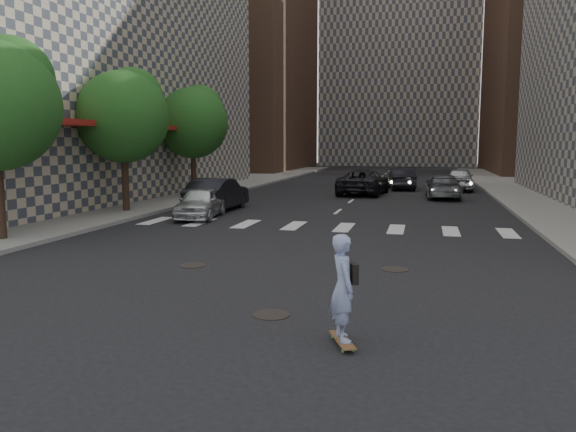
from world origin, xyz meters
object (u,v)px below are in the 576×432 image
Objects in this scene: tree_b at (125,113)px; traffic_car_a at (217,194)px; traffic_car_d at (459,179)px; traffic_car_b at (443,186)px; tree_c at (194,120)px; silver_sedan at (200,203)px; skateboarder at (343,288)px; traffic_car_e at (402,179)px; traffic_car_c at (364,182)px.

tree_b is 5.66m from traffic_car_a.
traffic_car_a reaches higher than traffic_car_d.
traffic_car_b is (14.55, 10.86, -3.94)m from tree_b.
silver_sedan is at bearing -65.97° from tree_c.
skateboarder reaches higher than traffic_car_b.
traffic_car_e is at bearing -1.25° from traffic_car_d.
skateboarder is at bearing 84.86° from traffic_car_d.
silver_sedan is at bearing 71.72° from traffic_car_c.
traffic_car_d is 1.01× the size of traffic_car_e.
traffic_car_c is at bearing 71.97° from skateboarder.
tree_c is 10.49m from silver_sedan.
traffic_car_c is 5.21m from traffic_car_e.
traffic_car_c reaches higher than traffic_car_b.
tree_c reaches higher than traffic_car_a.
silver_sedan is at bearing 57.45° from traffic_car_d.
traffic_car_d is at bearing -104.01° from traffic_car_b.
traffic_car_e is at bearing -109.47° from traffic_car_c.
traffic_car_b is at bearing 169.77° from traffic_car_c.
traffic_car_a is (3.71, -6.14, -3.84)m from tree_c.
traffic_car_c is at bearing 58.57° from silver_sedan.
traffic_car_c is at bearing 57.93° from traffic_car_e.
traffic_car_b is (2.35, 25.77, -0.25)m from skateboarder.
traffic_car_e is at bearing 58.25° from silver_sedan.
traffic_car_c is (-2.48, 27.12, -0.17)m from skateboarder.
traffic_car_d is at bearing 170.26° from traffic_car_e.
traffic_car_a is at bearing 65.38° from traffic_car_c.
skateboarder is 27.24m from traffic_car_c.
traffic_car_c is at bearing 51.52° from tree_b.
silver_sedan is at bearing 45.98° from traffic_car_b.
tree_b is at bearing 34.81° from traffic_car_b.
silver_sedan is at bearing 95.18° from traffic_car_a.
skateboarder is at bearing 100.71° from traffic_car_c.
silver_sedan is (3.95, -8.87, -3.96)m from tree_c.
skateboarder is at bearing 83.39° from traffic_car_e.
traffic_car_a reaches higher than traffic_car_b.
silver_sedan is (-8.25, 14.04, -0.28)m from skateboarder.
tree_b is 3.61× the size of skateboarder.
tree_c is 18.49m from traffic_car_d.
skateboarder reaches higher than traffic_car_c.
traffic_car_a reaches higher than traffic_car_c.
traffic_car_d is (15.81, 8.77, -3.85)m from tree_c.
skateboarder is (12.20, -14.90, -3.69)m from tree_b.
silver_sedan is at bearing 97.17° from skateboarder.
traffic_car_a is 0.86× the size of traffic_car_c.
traffic_car_d is (6.10, 4.55, 0.01)m from traffic_car_c.
traffic_car_c is (6.00, 10.36, -0.01)m from traffic_car_a.
tree_b is 23.37m from traffic_car_d.
silver_sedan is at bearing -12.37° from tree_b.
tree_b is 1.43× the size of traffic_car_e.
traffic_car_d is (15.81, 16.77, -3.85)m from tree_b.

